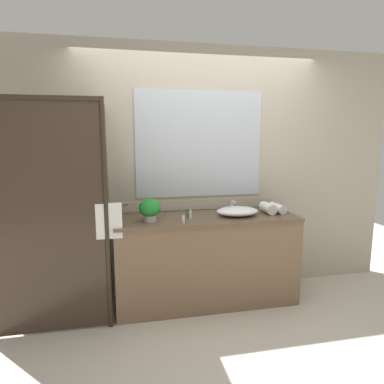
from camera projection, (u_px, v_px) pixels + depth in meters
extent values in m
plane|color=beige|center=(206.00, 301.00, 3.50)|extent=(8.00, 8.00, 0.00)
cube|color=#B2A893|center=(199.00, 172.00, 3.61)|extent=(4.40, 0.05, 2.60)
cube|color=#B2A893|center=(200.00, 205.00, 3.64)|extent=(1.80, 0.01, 0.11)
cube|color=silver|center=(200.00, 144.00, 3.53)|extent=(1.34, 0.01, 1.10)
cube|color=brown|center=(206.00, 261.00, 3.43)|extent=(1.80, 0.56, 0.87)
cube|color=brown|center=(207.00, 218.00, 3.35)|extent=(1.80, 0.58, 0.03)
cylinder|color=#2D2319|center=(106.00, 218.00, 2.88)|extent=(0.04, 0.04, 2.00)
cube|color=#2D2319|center=(34.00, 97.00, 2.61)|extent=(1.00, 0.04, 0.04)
cube|color=#382B21|center=(44.00, 221.00, 2.77)|extent=(0.96, 0.01, 1.96)
cube|color=#382B21|center=(108.00, 211.00, 3.15)|extent=(0.01, 0.57, 1.96)
cylinder|color=#2D2319|center=(108.00, 206.00, 2.87)|extent=(0.32, 0.02, 0.02)
cube|color=white|center=(109.00, 221.00, 2.89)|extent=(0.22, 0.04, 0.31)
ellipsoid|color=white|center=(237.00, 211.00, 3.38)|extent=(0.42, 0.30, 0.09)
cube|color=silver|center=(232.00, 211.00, 3.55)|extent=(0.17, 0.04, 0.02)
cylinder|color=silver|center=(232.00, 205.00, 3.54)|extent=(0.02, 0.02, 0.10)
cylinder|color=silver|center=(233.00, 201.00, 3.49)|extent=(0.02, 0.10, 0.02)
cylinder|color=silver|center=(226.00, 208.00, 3.54)|extent=(0.02, 0.02, 0.04)
cylinder|color=silver|center=(237.00, 208.00, 3.56)|extent=(0.02, 0.02, 0.04)
cylinder|color=beige|center=(150.00, 218.00, 3.16)|extent=(0.12, 0.12, 0.06)
ellipsoid|color=#207E2A|center=(150.00, 208.00, 3.14)|extent=(0.20, 0.20, 0.17)
cylinder|color=silver|center=(183.00, 219.00, 3.09)|extent=(0.02, 0.02, 0.07)
cylinder|color=#9E895B|center=(183.00, 215.00, 3.08)|extent=(0.02, 0.02, 0.01)
cylinder|color=silver|center=(190.00, 215.00, 3.23)|extent=(0.03, 0.03, 0.08)
cylinder|color=#9E895B|center=(190.00, 210.00, 3.23)|extent=(0.02, 0.02, 0.01)
cylinder|color=#4C7056|center=(188.00, 214.00, 3.30)|extent=(0.03, 0.03, 0.08)
cylinder|color=#2D6638|center=(188.00, 209.00, 3.30)|extent=(0.02, 0.02, 0.01)
cylinder|color=white|center=(277.00, 208.00, 3.52)|extent=(0.11, 0.24, 0.09)
cylinder|color=white|center=(268.00, 208.00, 3.48)|extent=(0.11, 0.22, 0.11)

